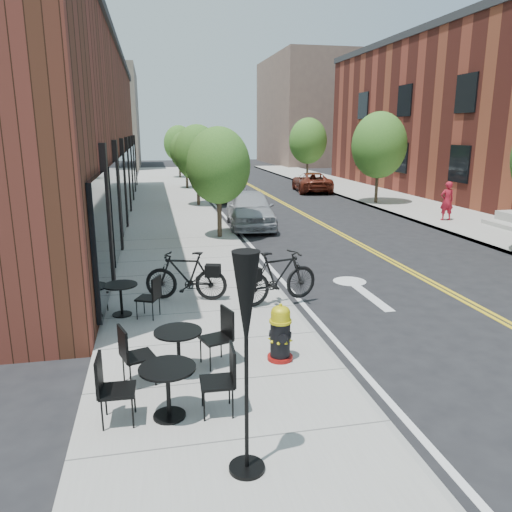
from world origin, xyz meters
TOP-DOWN VIEW (x-y plane):
  - ground at (0.00, 0.00)m, footprint 120.00×120.00m
  - sidewalk_near at (-2.00, 10.00)m, footprint 4.00×70.00m
  - sidewalk_far at (10.00, 10.00)m, footprint 4.00×70.00m
  - building_near at (-6.50, 14.00)m, footprint 5.00×28.00m
  - bg_building_left at (-8.00, 48.00)m, footprint 8.00×14.00m
  - bg_building_right at (16.00, 50.00)m, footprint 10.00×16.00m
  - tree_near_a at (-0.60, 9.00)m, footprint 2.20×2.20m
  - tree_near_b at (-0.60, 17.00)m, footprint 2.30×2.30m
  - tree_near_c at (-0.60, 25.00)m, footprint 2.10×2.10m
  - tree_near_d at (-0.60, 33.00)m, footprint 2.40×2.40m
  - tree_far_b at (8.60, 16.00)m, footprint 2.80×2.80m
  - tree_far_c at (8.60, 28.00)m, footprint 2.80×2.80m
  - fire_hydrant at (-0.96, -0.97)m, footprint 0.55×0.55m
  - bicycle_left at (-2.24, 2.36)m, footprint 1.90×1.01m
  - bicycle_right at (-0.30, 1.76)m, footprint 2.00×1.07m
  - bistro_set_a at (-2.60, -1.13)m, footprint 1.73×0.94m
  - bistro_set_b at (-2.80, -2.32)m, footprint 1.71×0.76m
  - bistro_set_c at (-3.60, 1.65)m, footprint 1.59×1.01m
  - patio_umbrella at (-2.00, -3.57)m, footprint 0.40×0.40m
  - parked_car_a at (0.92, 11.13)m, footprint 2.14×4.51m
  - parked_car_b at (1.48, 19.49)m, footprint 1.84×4.20m
  - parked_car_c at (1.31, 25.96)m, footprint 2.02×4.69m
  - parked_car_far at (7.07, 22.20)m, footprint 2.59×4.66m
  - pedestrian at (9.15, 10.40)m, footprint 0.61×0.42m

SIDE VIEW (x-z plane):
  - ground at x=0.00m, z-range 0.00..0.00m
  - sidewalk_near at x=-2.00m, z-range 0.00..0.12m
  - sidewalk_far at x=10.00m, z-range 0.00..0.12m
  - bistro_set_c at x=-3.60m, z-range 0.12..0.97m
  - fire_hydrant at x=-0.96m, z-range 0.09..1.05m
  - bistro_set_a at x=-2.60m, z-range 0.12..1.04m
  - bistro_set_b at x=-2.80m, z-range 0.12..1.05m
  - parked_car_far at x=7.07m, z-range 0.00..1.23m
  - bicycle_left at x=-2.24m, z-range 0.12..1.22m
  - parked_car_b at x=1.48m, z-range 0.00..1.34m
  - parked_car_c at x=1.31m, z-range 0.00..1.35m
  - bicycle_right at x=-0.30m, z-range 0.12..1.28m
  - parked_car_a at x=0.92m, z-range 0.00..1.49m
  - pedestrian at x=9.15m, z-range 0.12..1.74m
  - patio_umbrella at x=-2.00m, z-range 0.66..3.15m
  - tree_near_c at x=-0.60m, z-range 0.69..4.37m
  - tree_near_a at x=-0.60m, z-range 0.70..4.51m
  - tree_near_b at x=-0.60m, z-range 0.72..4.70m
  - tree_near_d at x=-0.60m, z-range 0.73..4.85m
  - tree_far_b at x=8.60m, z-range 0.75..5.37m
  - tree_far_c at x=8.60m, z-range 0.75..5.37m
  - building_near at x=-6.50m, z-range 0.00..7.00m
  - bg_building_left at x=-8.00m, z-range 0.00..10.00m
  - bg_building_right at x=16.00m, z-range 0.00..12.00m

